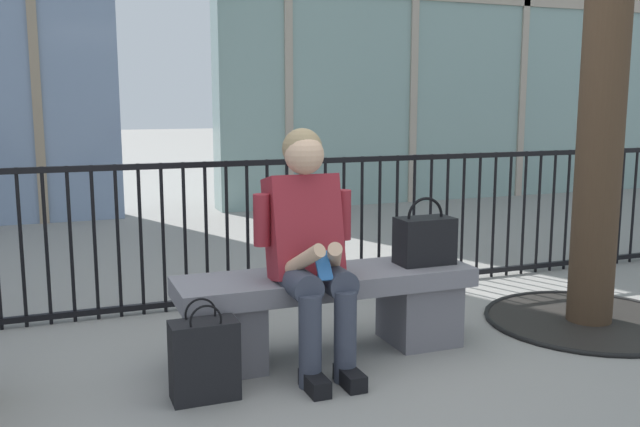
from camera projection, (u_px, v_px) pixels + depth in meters
The scene contains 6 objects.
ground_plane at pixel (327, 353), 3.75m from camera, with size 60.00×60.00×0.00m, color gray.
stone_bench at pixel (327, 305), 3.71m from camera, with size 1.60×0.44×0.45m.
seated_person_with_phone at pixel (309, 242), 3.47m from camera, with size 0.52×0.66×1.21m.
handbag_on_bench at pixel (425, 240), 3.85m from camera, with size 0.31×0.18×0.37m.
shopping_bag at pixel (204, 359), 3.15m from camera, with size 0.30×0.16×0.46m.
plaza_railing at pixel (268, 230), 4.65m from camera, with size 7.76×0.04×0.96m.
Camera 1 is at (-1.33, -3.32, 1.35)m, focal length 39.06 mm.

